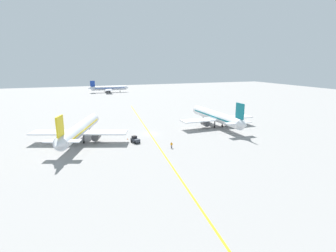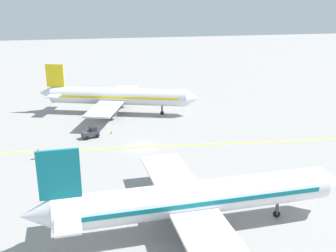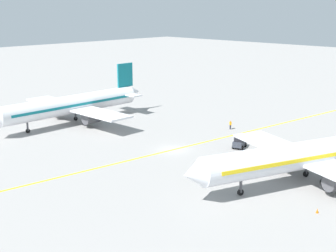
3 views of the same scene
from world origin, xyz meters
The scene contains 8 objects.
ground_plane centered at (0.00, 0.00, 0.00)m, with size 400.00×400.00×0.00m, color gray.
apron_yellow_centreline centered at (0.00, 0.00, 0.00)m, with size 0.40×120.00×0.01m, color yellow.
airplane_at_gate centered at (-22.16, -1.83, 3.71)m, with size 28.10×34.38×10.60m.
airplane_adjacent_stand centered at (25.99, 1.19, 3.71)m, with size 28.09×35.45×10.60m.
baggage_tug_dark centered at (-6.94, -8.25, 0.90)m, with size 2.55×3.33×2.11m.
ground_crew_worker centered at (1.30, -16.71, 0.91)m, with size 0.56×0.31×1.68m.
traffic_cone_near_nose centered at (-27.83, 5.69, 0.28)m, with size 0.32×0.32×0.55m, color orange.
traffic_cone_mid_apron centered at (-8.39, -4.42, 0.28)m, with size 0.32×0.32×0.55m, color orange.
Camera 3 is at (-49.72, 51.52, 22.40)m, focal length 50.00 mm.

